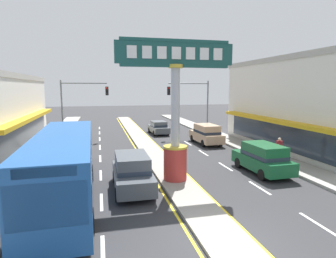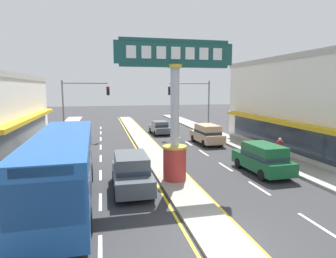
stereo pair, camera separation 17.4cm
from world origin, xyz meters
The scene contains 17 objects.
ground_plane centered at (0.00, 0.00, 0.00)m, with size 160.00×160.00×0.00m, color #303033.
median_strip centered at (0.00, 18.00, 0.07)m, with size 1.85×52.00×0.14m, color gray.
sidewalk_left centered at (-8.72, 16.00, 0.09)m, with size 2.39×60.00×0.18m, color #9E9B93.
sidewalk_right centered at (8.72, 16.00, 0.09)m, with size 2.39×60.00×0.18m, color #9E9B93.
lane_markings centered at (0.00, 16.65, 0.00)m, with size 8.59×52.00×0.01m.
district_sign centered at (0.00, 6.91, 3.89)m, with size 6.65×1.40×7.92m.
storefront_right centered at (14.11, 12.69, 4.01)m, with size 8.79×18.36×8.02m.
traffic_light_left_side centered at (-6.16, 22.78, 4.25)m, with size 4.86×0.46×6.20m.
traffic_light_right_side centered at (6.16, 22.26, 4.25)m, with size 4.86×0.46×6.20m.
suv_near_right_lane centered at (-2.58, 6.16, 0.98)m, with size 2.00×4.62×1.90m.
suv_far_right_lane centered at (5.88, 7.27, 0.98)m, with size 2.07×4.65×1.90m.
sedan_near_left_lane centered at (-5.88, 11.91, 0.79)m, with size 1.84×4.30×1.53m.
sedan_mid_left_lane centered at (2.58, 24.30, 0.79)m, with size 1.95×4.36×1.53m.
bus_far_left_oncoming centered at (-5.88, 5.24, 1.87)m, with size 2.78×11.26×3.26m.
suv_kerb_right centered at (5.88, 17.25, 0.98)m, with size 2.10×4.67×1.90m.
street_bench centered at (-8.26, 8.52, 0.65)m, with size 0.48×1.60×0.88m.
pedestrian_near_kerb centered at (8.27, 9.03, 1.16)m, with size 0.45×0.33×1.72m.
Camera 1 is at (-4.19, -8.82, 5.44)m, focal length 30.90 mm.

